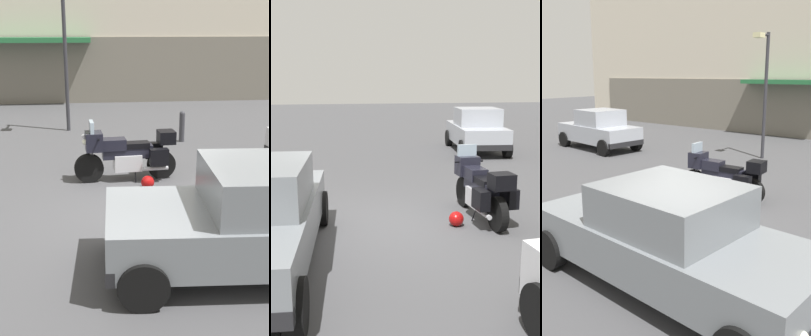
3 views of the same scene
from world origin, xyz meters
The scene contains 4 objects.
ground_plane centered at (0.00, 0.00, 0.00)m, with size 80.00×80.00×0.00m, color #424244.
motorcycle centered at (-0.15, 1.92, 0.62)m, with size 2.26×0.80×1.36m.
helmet centered at (0.22, 1.33, 0.14)m, with size 0.28×0.28×0.28m, color #990C0C.
car_hatchback_near centered at (-7.84, 4.44, 0.81)m, with size 3.99×2.12×1.64m.
Camera 2 is at (7.65, -0.90, 2.71)m, focal length 46.22 mm.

